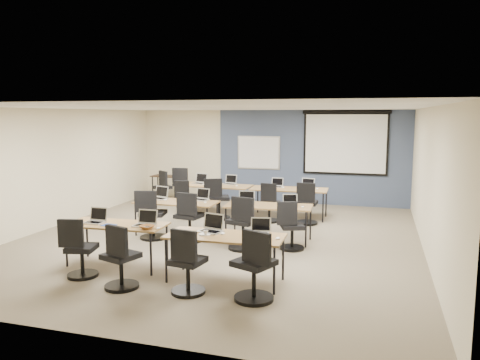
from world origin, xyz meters
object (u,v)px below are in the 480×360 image
(projector_screen, at_px, (345,139))
(task_chair_7, at_px, (291,230))
(task_chair_2, at_px, (187,267))
(spare_chair_b, at_px, (163,190))
(whiteboard, at_px, (259,153))
(training_table_mid_left, at_px, (176,204))
(laptop_2, at_px, (212,227))
(laptop_3, at_px, (260,230))
(utility_table, at_px, (166,179))
(laptop_9, at_px, (230,182))
(training_table_mid_right, at_px, (269,208))
(laptop_10, at_px, (277,185))
(laptop_0, at_px, (96,219))
(training_table_back_right, at_px, (289,190))
(task_chair_8, at_px, (184,202))
(laptop_1, at_px, (145,222))
(task_chair_9, at_px, (218,202))
(task_chair_4, at_px, (151,219))
(task_chair_3, at_px, (254,271))
(task_chair_6, at_px, (243,227))
(laptop_6, at_px, (246,200))
(training_table_back_left, at_px, (215,187))
(task_chair_5, at_px, (189,221))
(training_table_front_right, at_px, (225,238))
(laptop_11, at_px, (308,186))
(laptop_5, at_px, (202,197))
(laptop_7, at_px, (289,203))
(laptop_4, at_px, (160,196))
(task_chair_11, at_px, (306,207))
(training_table_front_left, at_px, (116,226))
(spare_chair_a, at_px, (183,188))

(projector_screen, xyz_separation_m, task_chair_7, (-0.63, -4.77, -1.49))
(task_chair_2, relative_size, spare_chair_b, 1.01)
(whiteboard, height_order, training_table_mid_left, whiteboard)
(whiteboard, xyz_separation_m, laptop_2, (0.93, -6.59, -0.65))
(laptop_3, xyz_separation_m, utility_table, (-4.40, 5.87, -0.14))
(whiteboard, height_order, laptop_9, whiteboard)
(training_table_mid_right, height_order, utility_table, utility_table)
(laptop_10, bearing_deg, laptop_0, -111.79)
(training_table_back_right, relative_size, task_chair_8, 2.00)
(laptop_1, bearing_deg, task_chair_9, 89.59)
(training_table_mid_right, distance_m, task_chair_2, 3.23)
(laptop_3, xyz_separation_m, task_chair_4, (-2.73, 1.68, -0.36))
(task_chair_4, xyz_separation_m, spare_chair_b, (-1.51, 3.62, -0.03))
(task_chair_3, height_order, task_chair_6, task_chair_6)
(laptop_0, xyz_separation_m, laptop_6, (1.97, 2.43, 0.00))
(whiteboard, distance_m, laptop_6, 4.28)
(projector_screen, relative_size, utility_table, 2.82)
(laptop_0, height_order, laptop_3, laptop_0)
(whiteboard, distance_m, training_table_back_left, 2.17)
(task_chair_4, xyz_separation_m, laptop_9, (0.69, 3.17, 0.36))
(task_chair_5, relative_size, task_chair_7, 1.08)
(projector_screen, height_order, task_chair_6, projector_screen)
(laptop_3, bearing_deg, task_chair_2, -143.87)
(training_table_front_right, distance_m, utility_table, 7.25)
(laptop_11, bearing_deg, training_table_back_right, -150.36)
(laptop_5, bearing_deg, training_table_back_left, 115.79)
(training_table_mid_left, xyz_separation_m, laptop_7, (2.39, 0.23, 0.10))
(laptop_4, bearing_deg, laptop_7, 16.64)
(laptop_10, bearing_deg, training_table_back_left, -173.19)
(laptop_10, bearing_deg, task_chair_2, -88.88)
(laptop_7, bearing_deg, training_table_back_right, 83.77)
(training_table_mid_left, distance_m, task_chair_11, 3.09)
(laptop_1, xyz_separation_m, laptop_9, (-0.09, 4.88, -0.00))
(training_table_front_left, height_order, training_table_back_left, same)
(task_chair_2, bearing_deg, training_table_back_left, 114.05)
(task_chair_6, height_order, task_chair_7, task_chair_6)
(training_table_front_right, height_order, spare_chair_b, spare_chair_b)
(laptop_2, distance_m, laptop_5, 2.80)
(laptop_6, bearing_deg, laptop_10, 74.69)
(training_table_back_left, bearing_deg, task_chair_7, -45.93)
(training_table_back_right, relative_size, laptop_0, 5.76)
(laptop_3, relative_size, laptop_4, 0.89)
(training_table_mid_right, bearing_deg, utility_table, 134.54)
(training_table_mid_right, xyz_separation_m, task_chair_7, (0.57, -0.56, -0.29))
(laptop_2, height_order, task_chair_11, task_chair_11)
(task_chair_4, height_order, task_chair_11, task_chair_4)
(training_table_back_right, height_order, task_chair_6, task_chair_6)
(laptop_7, relative_size, spare_chair_b, 0.31)
(task_chair_2, relative_size, spare_chair_a, 0.93)
(laptop_0, relative_size, task_chair_2, 0.34)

